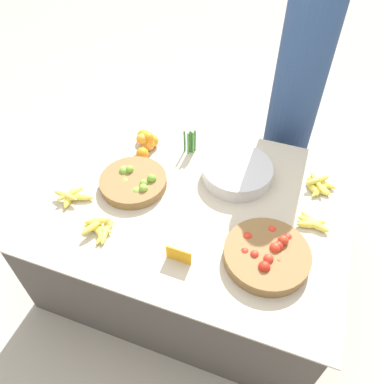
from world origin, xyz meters
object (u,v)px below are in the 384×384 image
(price_sign, at_px, (179,255))
(vendor_person, at_px, (296,94))
(tomato_basket, at_px, (267,255))
(metal_bowl, at_px, (237,172))
(lime_bowl, at_px, (133,182))

(price_sign, xyz_separation_m, vendor_person, (0.28, 1.23, 0.14))
(tomato_basket, relative_size, metal_bowl, 1.02)
(lime_bowl, bearing_deg, vendor_person, 52.57)
(price_sign, height_order, vendor_person, vendor_person)
(lime_bowl, xyz_separation_m, tomato_basket, (0.75, -0.21, 0.00))
(metal_bowl, height_order, price_sign, price_sign)
(vendor_person, bearing_deg, tomato_basket, -86.08)
(tomato_basket, bearing_deg, vendor_person, 93.92)
(lime_bowl, height_order, metal_bowl, lime_bowl)
(tomato_basket, bearing_deg, price_sign, -158.49)
(lime_bowl, bearing_deg, price_sign, -41.88)
(tomato_basket, xyz_separation_m, metal_bowl, (-0.26, 0.45, 0.01))
(metal_bowl, relative_size, price_sign, 3.17)
(lime_bowl, xyz_separation_m, vendor_person, (0.68, 0.88, 0.15))
(price_sign, distance_m, vendor_person, 1.27)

